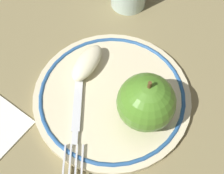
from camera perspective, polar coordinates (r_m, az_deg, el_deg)
name	(u,v)px	position (r m, az deg, el deg)	size (l,w,h in m)	color
ground_plane	(98,103)	(0.47, -2.63, -2.87)	(2.00, 2.00, 0.00)	olive
plate	(112,96)	(0.47, 0.00, -1.67)	(0.24, 0.24, 0.01)	beige
apple_red_whole	(146,102)	(0.42, 6.26, -2.82)	(0.08, 0.08, 0.09)	#4F8728
apple_slice_front	(87,63)	(0.48, -4.57, 4.46)	(0.07, 0.03, 0.02)	#F9EFC7
fork	(76,122)	(0.45, -6.58, -6.30)	(0.17, 0.12, 0.00)	silver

